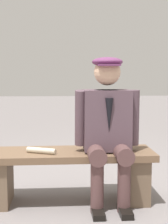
# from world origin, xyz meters

# --- Properties ---
(ground_plane) EXTENTS (30.00, 30.00, 0.00)m
(ground_plane) POSITION_xyz_m (0.00, 0.00, 0.00)
(ground_plane) COLOR gray
(bench) EXTENTS (1.51, 0.47, 0.47)m
(bench) POSITION_xyz_m (0.00, 0.00, 0.30)
(bench) COLOR brown
(bench) RESTS_ON ground
(seated_man) EXTENTS (0.58, 0.60, 1.30)m
(seated_man) POSITION_xyz_m (-0.34, 0.06, 0.72)
(seated_man) COLOR #58424C
(seated_man) RESTS_ON ground
(rolled_magazine) EXTENTS (0.26, 0.15, 0.05)m
(rolled_magazine) POSITION_xyz_m (0.24, 0.07, 0.49)
(rolled_magazine) COLOR beige
(rolled_magazine) RESTS_ON bench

